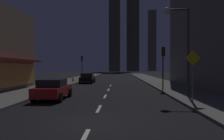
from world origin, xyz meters
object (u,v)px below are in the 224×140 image
Objects in this scene: car_parked_far at (87,78)px; street_lamp_right at (177,30)px; car_parked_near at (53,89)px; pedestrian_crossing_sign at (193,72)px; traffic_light_near_right at (163,58)px; fire_hydrant_far_left at (73,80)px; traffic_light_far_left at (82,62)px.

street_lamp_right is at bearing -60.55° from car_parked_far.
car_parked_near is 1.34× the size of pedestrian_crossing_sign.
car_parked_far is 13.81m from traffic_light_near_right.
pedestrian_crossing_sign reaches higher than car_parked_near.
car_parked_far is at bearing 119.45° from street_lamp_right.
car_parked_near is at bearing -90.00° from car_parked_far.
pedestrian_crossing_sign is at bearing -63.90° from car_parked_far.
fire_hydrant_far_left is 20.62m from street_lamp_right.
fire_hydrant_far_left is at bearing 120.51° from pedestrian_crossing_sign.
pedestrian_crossing_sign is at bearing -11.72° from car_parked_near.
traffic_light_far_left reaches higher than car_parked_far.
traffic_light_far_left is (-11.00, 16.48, 0.00)m from traffic_light_near_right.
car_parked_near is 11.61m from traffic_light_near_right.
car_parked_far is at bearing 116.10° from pedestrian_crossing_sign.
traffic_light_far_left is 27.54m from pedestrian_crossing_sign.
car_parked_near is at bearing -173.84° from street_lamp_right.
car_parked_far is 18.77m from street_lamp_right.
pedestrian_crossing_sign is (11.10, -25.18, -1.18)m from traffic_light_far_left.
traffic_light_far_left is (-1.90, 23.27, 2.45)m from car_parked_near.
fire_hydrant_far_left is (-2.30, 17.61, -0.29)m from car_parked_near.
car_parked_far is at bearing -17.71° from fire_hydrant_far_left.
traffic_light_near_right is 8.77m from pedestrian_crossing_sign.
traffic_light_far_left is at bearing 116.01° from street_lamp_right.
pedestrian_crossing_sign is (0.10, -8.70, -1.18)m from traffic_light_near_right.
traffic_light_far_left is at bearing 106.54° from car_parked_far.
car_parked_far is 1.34× the size of pedestrian_crossing_sign.
street_lamp_right reaches higher than car_parked_near.
street_lamp_right is at bearing -55.87° from fire_hydrant_far_left.
street_lamp_right reaches higher than fire_hydrant_far_left.
car_parked_far is (0.00, 16.87, 0.00)m from car_parked_near.
car_parked_far is 20.95m from pedestrian_crossing_sign.
car_parked_near is at bearing -85.33° from traffic_light_far_left.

